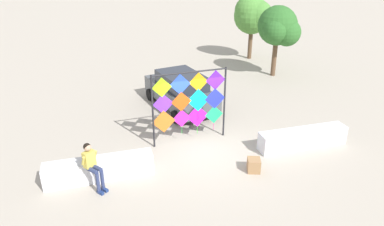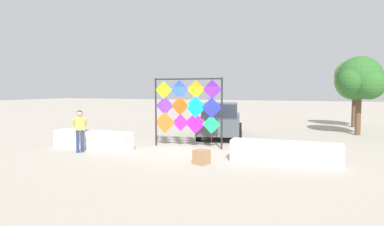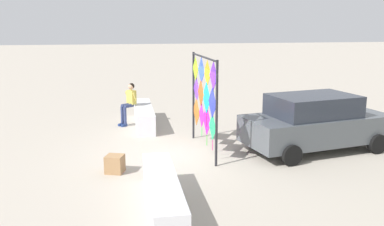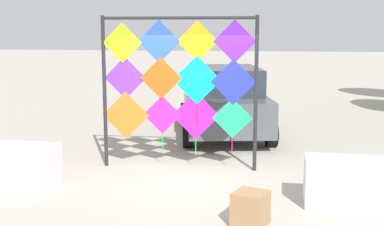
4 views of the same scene
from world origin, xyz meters
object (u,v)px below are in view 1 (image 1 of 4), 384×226
Objects in this scene: tree_palm_like at (279,28)px; seated_vendor at (92,163)px; tree_far_right at (253,15)px; kite_display_rack at (190,101)px; parked_car at (181,90)px; cardboard_box_large at (254,165)px.

seated_vendor is at bearing -141.85° from tree_palm_like.
seated_vendor is at bearing -131.48° from tree_far_right.
tree_far_right reaches higher than kite_display_rack.
parked_car is at bearing -155.62° from tree_palm_like.
kite_display_rack is at bearing -125.38° from tree_far_right.
tree_palm_like is at bearing 58.01° from cardboard_box_large.
tree_far_right is (0.21, 3.94, 0.12)m from tree_palm_like.
seated_vendor is at bearing -149.79° from kite_display_rack.
seated_vendor is 0.33× the size of parked_car.
seated_vendor is (-3.67, -2.14, -0.77)m from kite_display_rack.
tree_palm_like is at bearing 41.71° from kite_display_rack.
kite_display_rack is 4.32m from seated_vendor.
kite_display_rack is 3.45m from parked_car.
parked_car is 6.04m from cardboard_box_large.
cardboard_box_large is 0.11× the size of tree_palm_like.
seated_vendor reaches higher than cardboard_box_large.
cardboard_box_large is at bearing -5.30° from seated_vendor.
kite_display_rack reaches higher than seated_vendor.
tree_far_right is at bearing 45.59° from parked_car.
tree_far_right is at bearing 65.81° from cardboard_box_large.
seated_vendor is 16.64m from tree_far_right.
cardboard_box_large is at bearing -80.31° from parked_car.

